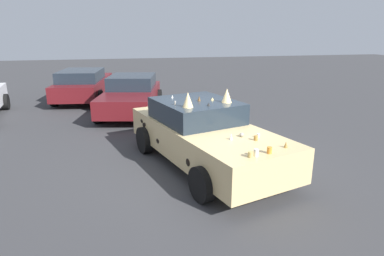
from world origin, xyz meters
TOP-DOWN VIEW (x-y plane):
  - ground_plane at (0.00, 0.00)m, footprint 60.00×60.00m
  - art_car_decorated at (0.07, 0.02)m, footprint 4.86×3.00m
  - parked_sedan_behind_left at (5.38, 1.41)m, footprint 4.53×2.64m
  - parked_sedan_near_right at (8.34, 3.36)m, footprint 4.73×2.47m

SIDE VIEW (x-z plane):
  - ground_plane at x=0.00m, z-range 0.00..0.00m
  - parked_sedan_behind_left at x=5.38m, z-range 0.01..1.36m
  - parked_sedan_near_right at x=8.34m, z-range 0.02..1.35m
  - art_car_decorated at x=0.07m, z-range -0.15..1.60m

